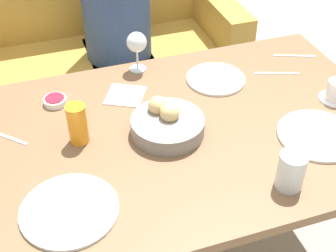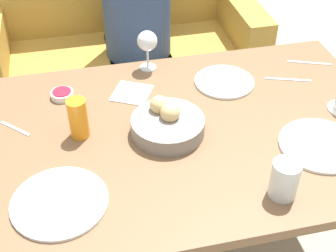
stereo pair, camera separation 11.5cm
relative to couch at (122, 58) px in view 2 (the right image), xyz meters
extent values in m
cube|color=brown|center=(0.03, -1.13, 0.37)|extent=(1.46, 0.90, 0.03)
cube|color=brown|center=(0.71, -0.73, 0.01)|extent=(0.06, 0.06, 0.67)
cube|color=#B28938|center=(0.00, -0.05, -0.10)|extent=(1.43, 0.70, 0.44)
cube|color=#B28938|center=(-0.65, -0.05, 0.00)|extent=(0.14, 0.70, 0.64)
cube|color=#B28938|center=(0.65, -0.05, 0.00)|extent=(0.14, 0.70, 0.64)
cube|color=#23232D|center=(0.07, -0.15, -0.10)|extent=(0.31, 0.43, 0.44)
cylinder|color=#334770|center=(0.07, -0.15, 0.40)|extent=(0.33, 0.33, 0.57)
cylinder|color=gray|center=(0.01, -1.14, 0.41)|extent=(0.24, 0.24, 0.05)
sphere|color=#DBB775|center=(-0.01, -1.08, 0.46)|extent=(0.06, 0.06, 0.06)
sphere|color=#DBB775|center=(0.01, -1.13, 0.46)|extent=(0.06, 0.06, 0.06)
cylinder|color=white|center=(-0.35, -1.36, 0.39)|extent=(0.27, 0.27, 0.01)
cylinder|color=white|center=(0.45, -1.30, 0.39)|extent=(0.26, 0.26, 0.01)
cylinder|color=white|center=(0.27, -0.90, 0.39)|extent=(0.22, 0.22, 0.01)
cylinder|color=orange|center=(-0.27, -1.08, 0.45)|extent=(0.06, 0.06, 0.13)
cylinder|color=silver|center=(0.25, -1.46, 0.44)|extent=(0.08, 0.08, 0.11)
cylinder|color=silver|center=(0.02, -0.74, 0.39)|extent=(0.06, 0.06, 0.00)
cylinder|color=silver|center=(0.02, -0.74, 0.43)|extent=(0.01, 0.01, 0.07)
sphere|color=silver|center=(0.02, -0.74, 0.50)|extent=(0.08, 0.08, 0.08)
cylinder|color=white|center=(-0.31, -0.86, 0.40)|extent=(0.08, 0.08, 0.02)
cylinder|color=#A3192D|center=(-0.31, -0.86, 0.41)|extent=(0.07, 0.07, 0.00)
cube|color=#B7B7BC|center=(0.51, -0.93, 0.39)|extent=(0.16, 0.07, 0.00)
cube|color=#B7B7BC|center=(0.64, -0.84, 0.39)|extent=(0.16, 0.07, 0.00)
cube|color=#B7B7BC|center=(-0.47, -1.00, 0.39)|extent=(0.10, 0.10, 0.00)
cube|color=white|center=(-0.07, -0.89, 0.39)|extent=(0.17, 0.17, 0.00)
camera|label=1|loc=(-0.36, -2.22, 1.35)|focal=50.00mm
camera|label=2|loc=(-0.25, -2.26, 1.35)|focal=50.00mm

